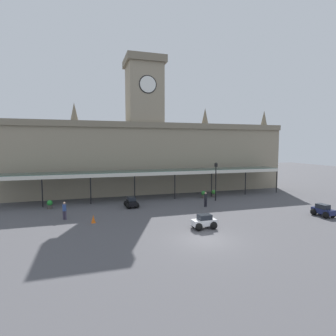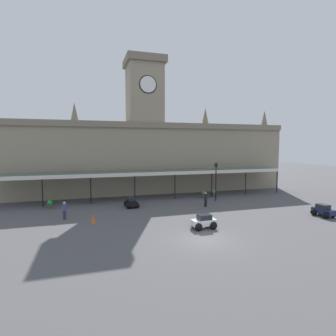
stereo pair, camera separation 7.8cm
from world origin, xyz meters
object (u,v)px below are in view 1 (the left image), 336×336
Objects in this scene: victorian_lamppost at (216,177)px; pedestrian_crossing_forecourt at (206,199)px; pedestrian_near_entrance at (64,210)px; planter_near_kerb at (214,193)px; traffic_cone at (93,219)px; car_navy_sedan at (323,211)px; car_black_sedan at (131,203)px; planter_by_canopy at (203,194)px; car_white_sedan at (204,222)px; planter_forecourt_centre at (50,204)px.

pedestrian_crossing_forecourt is at bearing -134.36° from victorian_lamppost.
pedestrian_near_entrance is at bearing -176.45° from pedestrian_crossing_forecourt.
planter_near_kerb is at bearing 54.50° from pedestrian_crossing_forecourt.
pedestrian_near_entrance is 1.74× the size of planter_near_kerb.
pedestrian_near_entrance reaches higher than traffic_cone.
pedestrian_near_entrance is 18.00m from victorian_lamppost.
pedestrian_near_entrance is at bearing 165.68° from car_navy_sedan.
planter_near_kerb is at bearing 115.87° from car_navy_sedan.
traffic_cone is (-21.65, 4.24, -0.14)m from car_navy_sedan.
pedestrian_near_entrance reaches higher than car_black_sedan.
pedestrian_crossing_forecourt reaches higher than car_black_sedan.
pedestrian_crossing_forecourt reaches higher than planter_near_kerb.
traffic_cone is 16.02m from planter_by_canopy.
car_white_sedan reaches higher than planter_forecourt_centre.
victorian_lamppost is (-6.69, 9.78, 2.51)m from car_navy_sedan.
planter_by_canopy is at bearing -169.51° from planter_near_kerb.
victorian_lamppost is 19.59m from planter_forecourt_centre.
car_navy_sedan reaches higher than planter_forecourt_centre.
planter_by_canopy is 18.61m from planter_forecourt_centre.
planter_near_kerb is at bearing 17.57° from pedestrian_near_entrance.
pedestrian_near_entrance is 3.25m from traffic_cone.
car_navy_sedan reaches higher than traffic_cone.
car_navy_sedan is 28.35m from planter_forecourt_centre.
traffic_cone is 0.75× the size of planter_near_kerb.
victorian_lamppost is at bearing -111.50° from planter_near_kerb.
victorian_lamppost reaches higher than car_black_sedan.
pedestrian_near_entrance reaches higher than car_white_sedan.
planter_by_canopy and planter_forecourt_centre have the same top height.
victorian_lamppost is 5.04× the size of planter_by_canopy.
traffic_cone is at bearing -129.84° from car_black_sedan.
victorian_lamppost reaches higher than car_white_sedan.
car_navy_sedan reaches higher than planter_near_kerb.
planter_near_kerb and planter_forecourt_centre have the same top height.
pedestrian_crossing_forecourt is 1.74× the size of planter_forecourt_centre.
traffic_cone is at bearing -152.27° from planter_by_canopy.
pedestrian_near_entrance reaches higher than car_navy_sedan.
car_navy_sedan is 13.87m from planter_by_canopy.
car_navy_sedan and car_white_sedan have the same top height.
pedestrian_near_entrance is (-24.20, 6.18, 0.41)m from car_navy_sedan.
car_black_sedan is 10.99m from victorian_lamppost.
planter_by_canopy is 1.00× the size of planter_forecourt_centre.
car_black_sedan is 1.25× the size of pedestrian_crossing_forecourt.
car_black_sedan is 2.17× the size of planter_near_kerb.
car_black_sedan is 10.53m from car_white_sedan.
pedestrian_near_entrance and pedestrian_crossing_forecourt have the same top height.
victorian_lamppost reaches higher than planter_near_kerb.
pedestrian_crossing_forecourt is at bearing 3.55° from pedestrian_near_entrance.
planter_by_canopy is (16.73, 5.51, -0.42)m from pedestrian_near_entrance.
planter_forecourt_centre is at bearing -178.28° from planter_by_canopy.
traffic_cone is at bearing -57.32° from planter_forecourt_centre.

